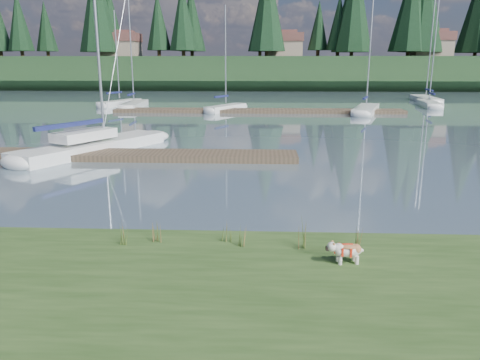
{
  "coord_description": "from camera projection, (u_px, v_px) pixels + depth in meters",
  "views": [
    {
      "loc": [
        2.32,
        -12.46,
        4.44
      ],
      "look_at": [
        1.77,
        -0.5,
        1.41
      ],
      "focal_mm": 35.0,
      "sensor_mm": 36.0,
      "label": 1
    }
  ],
  "objects": [
    {
      "name": "conifer_4",
      "position": [
        267.0,
        5.0,
        73.82
      ],
      "size": [
        6.16,
        6.16,
        15.1
      ],
      "color": "#382619",
      "rests_on": "ridge"
    },
    {
      "name": "weed_5",
      "position": [
        357.0,
        240.0,
        10.35
      ],
      "size": [
        0.17,
        0.14,
        0.59
      ],
      "color": "#475B23",
      "rests_on": "bank"
    },
    {
      "name": "conifer_2",
      "position": [
        97.0,
        5.0,
        76.9
      ],
      "size": [
        6.6,
        6.6,
        16.05
      ],
      "color": "#382619",
      "rests_on": "ridge"
    },
    {
      "name": "weed_1",
      "position": [
        227.0,
        231.0,
        10.92
      ],
      "size": [
        0.17,
        0.14,
        0.58
      ],
      "color": "#475B23",
      "rests_on": "bank"
    },
    {
      "name": "sailboat_bg_3",
      "position": [
        367.0,
        108.0,
        42.48
      ],
      "size": [
        4.15,
        8.41,
        12.19
      ],
      "rotation": [
        0.0,
        0.0,
        1.25
      ],
      "color": "white",
      "rests_on": "ground"
    },
    {
      "name": "conifer_5",
      "position": [
        339.0,
        22.0,
        77.71
      ],
      "size": [
        3.96,
        3.96,
        10.35
      ],
      "color": "#382619",
      "rests_on": "ridge"
    },
    {
      "name": "ridge",
      "position": [
        249.0,
        73.0,
        83.33
      ],
      "size": [
        200.0,
        20.0,
        5.0
      ],
      "primitive_type": "cube",
      "color": "#193118",
      "rests_on": "ground"
    },
    {
      "name": "conifer_3",
      "position": [
        191.0,
        18.0,
        80.55
      ],
      "size": [
        4.84,
        4.84,
        12.25
      ],
      "color": "#382619",
      "rests_on": "ridge"
    },
    {
      "name": "mud_lip",
      "position": [
        167.0,
        242.0,
        11.69
      ],
      "size": [
        60.0,
        0.5,
        0.14
      ],
      "primitive_type": "cube",
      "color": "#33281C",
      "rests_on": "ground"
    },
    {
      "name": "sailboat_bg_4",
      "position": [
        428.0,
        103.0,
        48.07
      ],
      "size": [
        2.41,
        7.49,
        10.93
      ],
      "rotation": [
        0.0,
        0.0,
        1.44
      ],
      "color": "white",
      "rests_on": "ground"
    },
    {
      "name": "sailboat_bg_5",
      "position": [
        424.0,
        98.0,
        54.23
      ],
      "size": [
        2.55,
        9.21,
        12.87
      ],
      "rotation": [
        0.0,
        0.0,
        1.49
      ],
      "color": "white",
      "rests_on": "ground"
    },
    {
      "name": "sailboat_main",
      "position": [
        104.0,
        142.0,
        24.05
      ],
      "size": [
        6.34,
        9.39,
        13.84
      ],
      "rotation": [
        0.0,
        0.0,
        1.07
      ],
      "color": "white",
      "rests_on": "ground"
    },
    {
      "name": "weed_0",
      "position": [
        157.0,
        233.0,
        10.91
      ],
      "size": [
        0.17,
        0.14,
        0.52
      ],
      "color": "#475B23",
      "rests_on": "bank"
    },
    {
      "name": "weed_2",
      "position": [
        303.0,
        235.0,
        10.48
      ],
      "size": [
        0.17,
        0.14,
        0.77
      ],
      "color": "#475B23",
      "rests_on": "bank"
    },
    {
      "name": "sailboat_bg_1",
      "position": [
        135.0,
        104.0,
        46.96
      ],
      "size": [
        1.95,
        7.91,
        11.72
      ],
      "rotation": [
        0.0,
        0.0,
        1.62
      ],
      "color": "white",
      "rests_on": "ground"
    },
    {
      "name": "house_0",
      "position": [
        121.0,
        45.0,
        80.23
      ],
      "size": [
        6.3,
        5.3,
        4.65
      ],
      "color": "gray",
      "rests_on": "ridge"
    },
    {
      "name": "conifer_6",
      "position": [
        424.0,
        0.0,
        74.41
      ],
      "size": [
        7.04,
        7.04,
        17.0
      ],
      "color": "#382619",
      "rests_on": "ridge"
    },
    {
      "name": "bulldog",
      "position": [
        347.0,
        250.0,
        9.73
      ],
      "size": [
        0.78,
        0.38,
        0.46
      ],
      "rotation": [
        0.0,
        0.0,
        3.25
      ],
      "color": "silver",
      "rests_on": "bank"
    },
    {
      "name": "sailboat_bg_2",
      "position": [
        229.0,
        107.0,
        43.6
      ],
      "size": [
        3.98,
        5.97,
        9.43
      ],
      "rotation": [
        0.0,
        0.0,
        1.07
      ],
      "color": "white",
      "rests_on": "ground"
    },
    {
      "name": "weed_3",
      "position": [
        126.0,
        233.0,
        10.71
      ],
      "size": [
        0.17,
        0.14,
        0.65
      ],
      "color": "#475B23",
      "rests_on": "bank"
    },
    {
      "name": "house_1",
      "position": [
        284.0,
        45.0,
        79.94
      ],
      "size": [
        6.3,
        5.3,
        4.65
      ],
      "color": "gray",
      "rests_on": "ridge"
    },
    {
      "name": "ground",
      "position": [
        236.0,
        112.0,
        42.31
      ],
      "size": [
        200.0,
        200.0,
        0.0
      ],
      "primitive_type": "plane",
      "color": "slate",
      "rests_on": "ground"
    },
    {
      "name": "weed_4",
      "position": [
        242.0,
        237.0,
        10.64
      ],
      "size": [
        0.17,
        0.14,
        0.5
      ],
      "color": "#475B23",
      "rests_on": "bank"
    },
    {
      "name": "dock_far",
      "position": [
        258.0,
        111.0,
        42.18
      ],
      "size": [
        26.0,
        2.2,
        0.3
      ],
      "primitive_type": "cube",
      "color": "#4C3D2C",
      "rests_on": "ground"
    },
    {
      "name": "conifer_1",
      "position": [
        19.0,
        21.0,
        81.03
      ],
      "size": [
        4.4,
        4.4,
        11.3
      ],
      "color": "#382619",
      "rests_on": "ridge"
    },
    {
      "name": "bank",
      "position": [
        113.0,
        339.0,
        7.4
      ],
      "size": [
        60.0,
        9.0,
        0.35
      ],
      "primitive_type": "cube",
      "color": "#355121",
      "rests_on": "ground"
    },
    {
      "name": "house_2",
      "position": [
        431.0,
        44.0,
        76.93
      ],
      "size": [
        6.3,
        5.3,
        4.65
      ],
      "color": "gray",
      "rests_on": "ridge"
    },
    {
      "name": "sailboat_bg_0",
      "position": [
        123.0,
        102.0,
        48.91
      ],
      "size": [
        3.61,
        6.45,
        9.54
      ],
      "rotation": [
        0.0,
        0.0,
        1.18
      ],
      "color": "white",
      "rests_on": "ground"
    },
    {
      "name": "dock_near",
      "position": [
        128.0,
        155.0,
        22.11
      ],
      "size": [
        16.0,
        2.0,
        0.3
      ],
      "primitive_type": "cube",
      "color": "#4C3D2C",
      "rests_on": "ground"
    }
  ]
}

